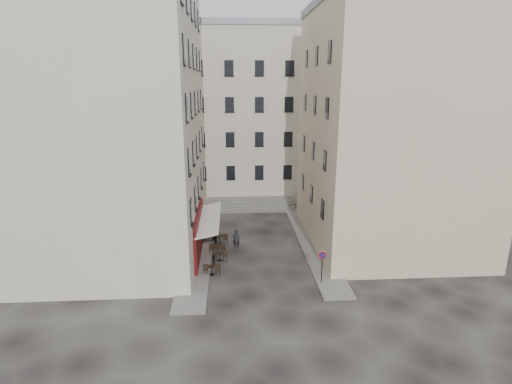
{
  "coord_description": "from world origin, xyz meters",
  "views": [
    {
      "loc": [
        -1.89,
        -26.98,
        12.62
      ],
      "look_at": [
        0.04,
        4.0,
        4.1
      ],
      "focal_mm": 28.0,
      "sensor_mm": 36.0,
      "label": 1
    }
  ],
  "objects": [
    {
      "name": "bistro_table_b",
      "position": [
        -2.86,
        0.02,
        0.41
      ],
      "size": [
        1.13,
        0.53,
        0.8
      ],
      "color": "black",
      "rests_on": "ground"
    },
    {
      "name": "sidewalk_left",
      "position": [
        -4.5,
        4.0,
        0.06
      ],
      "size": [
        2.0,
        22.0,
        0.12
      ],
      "primitive_type": "cube",
      "color": "slate",
      "rests_on": "ground"
    },
    {
      "name": "stone_steps",
      "position": [
        0.0,
        12.57,
        0.4
      ],
      "size": [
        9.0,
        3.15,
        0.8
      ],
      "color": "#64625E",
      "rests_on": "ground"
    },
    {
      "name": "bistro_table_c",
      "position": [
        -3.07,
        1.23,
        0.45
      ],
      "size": [
        1.25,
        0.59,
        0.88
      ],
      "color": "black",
      "rests_on": "ground"
    },
    {
      "name": "bistro_table_d",
      "position": [
        -2.92,
        3.2,
        0.45
      ],
      "size": [
        1.26,
        0.59,
        0.89
      ],
      "color": "black",
      "rests_on": "ground"
    },
    {
      "name": "pedestrian",
      "position": [
        -1.63,
        2.29,
        0.79
      ],
      "size": [
        0.6,
        0.41,
        1.58
      ],
      "primitive_type": "imported",
      "rotation": [
        0.0,
        0.0,
        3.08
      ],
      "color": "black",
      "rests_on": "ground"
    },
    {
      "name": "ground",
      "position": [
        0.0,
        0.0,
        0.0
      ],
      "size": [
        90.0,
        90.0,
        0.0
      ],
      "primitive_type": "plane",
      "color": "black",
      "rests_on": "ground"
    },
    {
      "name": "cafe_storefront",
      "position": [
        -4.32,
        1.0,
        1.88
      ],
      "size": [
        1.74,
        7.3,
        3.5
      ],
      "color": "#4B0E0A",
      "rests_on": "ground"
    },
    {
      "name": "bollard_mid",
      "position": [
        -3.25,
        2.5,
        0.53
      ],
      "size": [
        0.12,
        0.12,
        0.98
      ],
      "color": "black",
      "rests_on": "ground"
    },
    {
      "name": "bollard_far",
      "position": [
        -3.25,
        6.0,
        0.53
      ],
      "size": [
        0.12,
        0.12,
        0.98
      ],
      "color": "black",
      "rests_on": "ground"
    },
    {
      "name": "building_back",
      "position": [
        -1.0,
        19.0,
        9.31
      ],
      "size": [
        18.2,
        10.2,
        18.6
      ],
      "color": "beige",
      "rests_on": "ground"
    },
    {
      "name": "no_parking_sign",
      "position": [
        3.8,
        -3.87,
        1.61
      ],
      "size": [
        0.51,
        0.14,
        2.26
      ],
      "rotation": [
        0.0,
        0.0,
        -0.18
      ],
      "color": "black",
      "rests_on": "ground"
    },
    {
      "name": "bistro_table_e",
      "position": [
        -3.56,
        3.91,
        0.44
      ],
      "size": [
        1.22,
        0.57,
        0.86
      ],
      "color": "black",
      "rests_on": "ground"
    },
    {
      "name": "bollard_near",
      "position": [
        -3.25,
        -1.0,
        0.53
      ],
      "size": [
        0.12,
        0.12,
        0.98
      ],
      "color": "black",
      "rests_on": "ground"
    },
    {
      "name": "sidewalk_right",
      "position": [
        4.5,
        3.0,
        0.06
      ],
      "size": [
        2.0,
        18.0,
        0.12
      ],
      "primitive_type": "cube",
      "color": "slate",
      "rests_on": "ground"
    },
    {
      "name": "bistro_table_a",
      "position": [
        -3.34,
        -2.2,
        0.42
      ],
      "size": [
        1.18,
        0.55,
        0.83
      ],
      "color": "black",
      "rests_on": "ground"
    },
    {
      "name": "building_left",
      "position": [
        -10.5,
        3.0,
        10.31
      ],
      "size": [
        12.2,
        16.2,
        20.6
      ],
      "color": "beige",
      "rests_on": "ground"
    },
    {
      "name": "building_right",
      "position": [
        10.5,
        3.5,
        9.31
      ],
      "size": [
        12.2,
        14.2,
        18.6
      ],
      "color": "#C9B596",
      "rests_on": "ground"
    }
  ]
}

